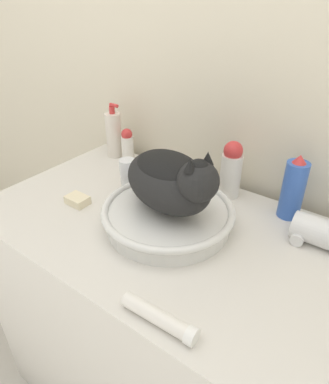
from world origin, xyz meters
name	(u,v)px	position (x,y,z in m)	size (l,w,h in m)	color
wall_back	(232,51)	(0.00, 0.65, 1.20)	(8.00, 0.05, 2.40)	beige
vanity_counter	(159,321)	(0.00, 0.30, 0.41)	(0.98, 0.59, 0.81)	beige
sink_basin	(168,214)	(0.03, 0.30, 0.84)	(0.35, 0.35, 0.06)	silver
cat	(172,179)	(0.04, 0.30, 0.95)	(0.29, 0.31, 0.18)	black
faucet	(130,174)	(-0.16, 0.37, 0.87)	(0.15, 0.08, 0.14)	silver
spray_bottle_trigger	(293,189)	(0.27, 0.53, 0.90)	(0.06, 0.06, 0.18)	#335BB7
lotion_bottle_white	(231,169)	(0.09, 0.53, 0.90)	(0.06, 0.06, 0.17)	white
deodorant_stick	(127,145)	(-0.32, 0.53, 0.87)	(0.04, 0.04, 0.12)	white
soap_pump_bottle	(114,134)	(-0.38, 0.53, 0.89)	(0.06, 0.06, 0.20)	silver
cream_tube	(160,318)	(0.20, 0.04, 0.83)	(0.16, 0.04, 0.04)	silver
hair_dryer	(325,235)	(0.38, 0.46, 0.84)	(0.18, 0.09, 0.07)	silver
soap_bar	(78,200)	(-0.24, 0.23, 0.82)	(0.06, 0.05, 0.02)	beige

